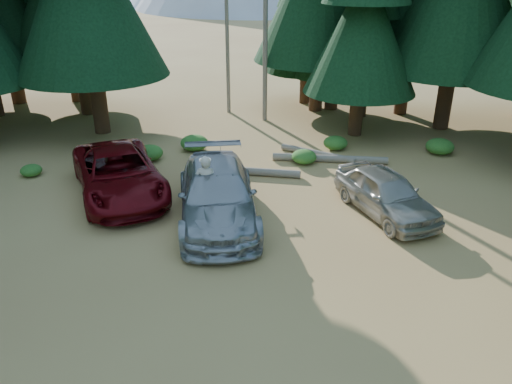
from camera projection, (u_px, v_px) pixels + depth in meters
ground at (237, 276)px, 13.46m from camera, size 160.00×160.00×0.00m
forest_belt_north at (250, 117)px, 27.06m from camera, size 36.00×7.00×22.00m
snag_front at (266, 0)px, 24.06m from camera, size 0.24×0.24×12.00m
snag_back at (227, 18)px, 25.87m from camera, size 0.20×0.20×10.00m
red_pickup at (119, 173)px, 17.79m from camera, size 4.94×6.58×1.66m
silver_minivan_center at (217, 195)px, 16.06m from camera, size 3.21×6.29×1.75m
silver_minivan_right at (386, 193)px, 16.47m from camera, size 3.28×4.70×1.48m
frisbee_player at (206, 185)px, 15.75m from camera, size 0.75×0.51×1.98m
log_left at (246, 171)px, 19.74m from camera, size 4.28×0.97×0.31m
log_mid at (318, 154)px, 21.54m from camera, size 3.10×2.01×0.28m
log_right at (330, 159)px, 20.97m from camera, size 4.80×0.77×0.31m
shrub_far_left at (149, 153)px, 21.13m from camera, size 1.16×1.16×0.64m
shrub_left at (125, 156)px, 21.04m from camera, size 0.88×0.88×0.49m
shrub_center_left at (194, 143)px, 22.23m from camera, size 1.23×1.23×0.68m
shrub_center_right at (304, 157)px, 20.81m from camera, size 1.04×1.04×0.57m
shrub_right at (335, 143)px, 22.36m from camera, size 1.08×1.08×0.59m
shrub_far_right at (440, 146)px, 21.82m from camera, size 1.21×1.21×0.67m
shrub_edge_west at (31, 170)px, 19.61m from camera, size 0.82×0.82×0.45m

